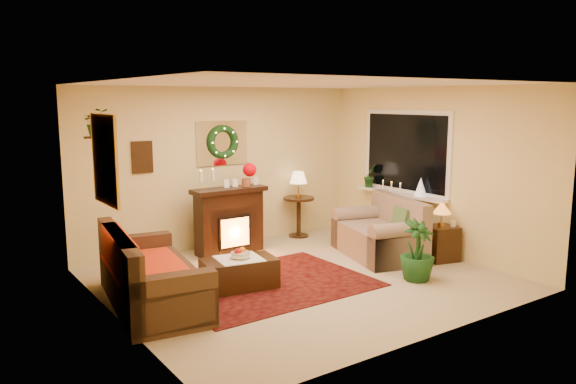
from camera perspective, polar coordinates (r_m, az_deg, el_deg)
floor at (r=7.67m, az=1.50°, el=-8.86°), size 5.00×5.00×0.00m
ceiling at (r=7.29m, az=1.59°, el=10.94°), size 5.00×5.00×0.00m
wall_back at (r=9.26m, az=-6.71°, el=2.50°), size 5.00×5.00×0.00m
wall_front at (r=5.74m, az=14.95°, el=-2.02°), size 5.00×5.00×0.00m
wall_left at (r=6.25m, az=-17.29°, el=-1.21°), size 4.50×4.50×0.00m
wall_right at (r=9.06m, az=14.42°, el=2.11°), size 4.50×4.50×0.00m
area_rug at (r=7.48m, az=-2.00°, el=-9.31°), size 2.61×1.96×0.01m
sofa at (r=6.85m, az=-13.62°, el=-7.62°), size 1.21×2.19×0.89m
red_throw at (r=6.94m, az=-14.27°, el=-7.22°), size 0.86×1.39×0.02m
fireplace at (r=8.88m, az=-6.01°, el=-2.70°), size 1.06×0.34×0.97m
poinsettia at (r=8.91m, az=-3.93°, el=2.27°), size 0.22×0.22×0.22m
mantel_candle_a at (r=8.50m, az=-8.84°, el=1.56°), size 0.06×0.06×0.17m
mantel_candle_b at (r=8.64m, az=-7.63°, el=1.71°), size 0.06×0.06×0.17m
mantel_mirror at (r=9.21m, az=-6.70°, el=4.96°), size 0.92×0.02×0.72m
wreath at (r=9.17m, az=-6.58°, el=5.07°), size 0.55×0.11×0.55m
wall_art at (r=8.67m, az=-14.59°, el=3.45°), size 0.32×0.03×0.48m
gold_mirror at (r=6.48m, az=-18.12°, el=3.13°), size 0.03×0.84×1.00m
hanging_plant at (r=7.21m, az=-18.87°, el=5.45°), size 0.33×0.28×0.36m
loveseat at (r=8.77m, az=9.14°, el=-3.78°), size 1.31×1.76×0.91m
window_frame at (r=9.39m, az=11.89°, el=3.99°), size 0.03×1.86×1.36m
window_glass at (r=9.38m, az=11.82°, el=3.98°), size 0.02×1.70×1.22m
window_sill at (r=9.40m, az=11.31°, el=-0.17°), size 0.22×1.86×0.04m
mini_tree at (r=9.09m, az=13.33°, el=0.52°), size 0.19×0.19×0.29m
sill_plant at (r=9.85m, az=8.32°, el=1.61°), size 0.29×0.23×0.52m
side_table_round at (r=9.91m, az=1.10°, el=-2.70°), size 0.62×0.62×0.71m
lamp_cream at (r=9.79m, az=1.05°, el=0.45°), size 0.30×0.30×0.46m
end_table_square at (r=8.79m, az=15.27°, el=-4.98°), size 0.52×0.52×0.52m
lamp_tiffany at (r=8.66m, az=15.35°, el=-1.98°), size 0.28×0.28×0.41m
coffee_table at (r=7.28m, az=-4.98°, el=-8.17°), size 1.00×0.66×0.39m
fruit_bowl at (r=7.22m, az=-4.84°, el=-6.34°), size 0.25×0.25×0.06m
floor_palm at (r=7.71m, az=13.03°, el=-5.53°), size 1.50×1.50×2.46m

